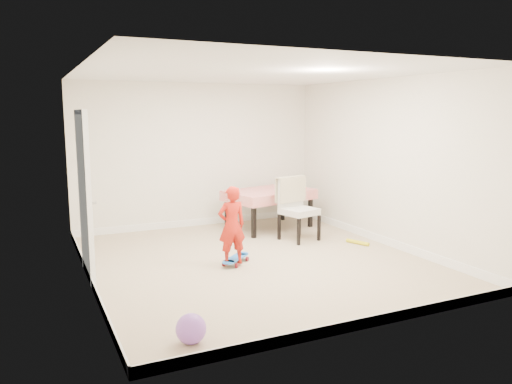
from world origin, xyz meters
name	(u,v)px	position (x,y,z in m)	size (l,w,h in m)	color
ground	(256,261)	(0.00, 0.00, 0.00)	(5.00, 5.00, 0.00)	tan
ceiling	(256,74)	(0.00, 0.00, 2.58)	(4.50, 5.00, 0.04)	silver
wall_back	(198,156)	(0.00, 2.48, 1.30)	(4.50, 0.04, 2.60)	silver
wall_front	(368,197)	(0.00, -2.48, 1.30)	(4.50, 0.04, 2.60)	silver
wall_left	(86,178)	(-2.23, 0.00, 1.30)	(0.04, 5.00, 2.60)	silver
wall_right	(385,163)	(2.23, 0.00, 1.30)	(0.04, 5.00, 2.60)	silver
door	(85,197)	(-2.22, 0.30, 1.02)	(0.10, 0.94, 2.11)	white
baseboard_back	(199,222)	(0.00, 2.49, 0.06)	(4.50, 0.02, 0.12)	white
baseboard_front	(364,323)	(0.00, -2.49, 0.06)	(4.50, 0.02, 0.12)	white
baseboard_left	(90,279)	(-2.24, 0.00, 0.06)	(0.02, 5.00, 0.12)	white
baseboard_right	(382,240)	(2.24, 0.00, 0.06)	(0.02, 5.00, 0.12)	white
dining_table	(269,209)	(1.07, 1.72, 0.35)	(1.51, 0.95, 0.70)	#B91A09
dining_chair	(299,209)	(1.14, 0.75, 0.52)	(0.56, 0.64, 1.03)	silver
skateboard	(236,260)	(-0.31, -0.01, 0.05)	(0.61, 0.22, 0.09)	blue
child	(232,228)	(-0.40, -0.10, 0.54)	(0.39, 0.26, 1.07)	red
balloon	(191,329)	(-1.61, -2.08, 0.14)	(0.28, 0.28, 0.28)	#9253C9
foam_toy	(358,242)	(1.85, 0.13, 0.03)	(0.06, 0.06, 0.40)	yellow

